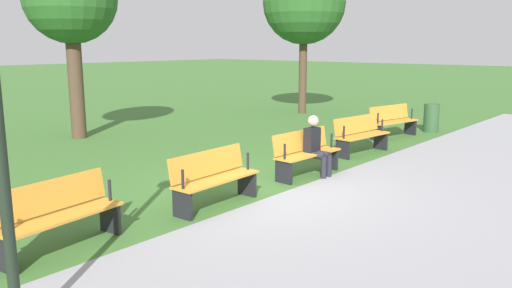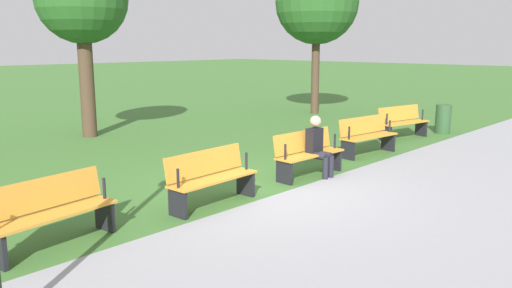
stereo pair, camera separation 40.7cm
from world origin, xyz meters
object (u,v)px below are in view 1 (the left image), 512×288
Objects in this scene: bench_3 at (214,177)px; tree_1 at (304,3)px; person_seated at (316,144)px; bench_2 at (306,152)px; bench_4 at (58,214)px; trash_bin at (431,118)px; bench_1 at (361,134)px; bench_0 at (393,121)px.

tree_1 reaches higher than bench_3.
person_seated is (-2.69, 0.15, 0.17)m from bench_3.
bench_4 is at bearing 0.01° from bench_2.
person_seated is 1.42× the size of trash_bin.
bench_1 reaches higher than trash_bin.
bench_0 is 10.21m from bench_4.
tree_1 is 6.64× the size of trash_bin.
bench_3 is (7.65, 0.60, 0.00)m from bench_0.
person_seated is at bearing 134.21° from bench_2.
bench_1 and bench_2 have the same top height.
bench_2 is at bearing 177.74° from bench_3.
person_seated reaches higher than bench_1.
person_seated is at bearing 169.41° from bench_4.
bench_0 is 6.61m from tree_1.
tree_1 is at bearing -106.22° from bench_0.
bench_4 is 0.30× the size of tree_1.
trash_bin is (0.97, 5.40, -3.64)m from tree_1.
person_seated is (2.42, 0.35, 0.17)m from bench_1.
bench_3 is at bearing 9.05° from bench_1.
trash_bin is at bearing 174.84° from bench_0.
person_seated is 6.56m from trash_bin.
bench_3 and bench_4 have the same top height.
tree_1 reaches higher than bench_2.
trash_bin is (-1.60, 0.47, -0.05)m from bench_0.
bench_2 is 5.12m from bench_4.
person_seated is (4.95, 0.75, 0.17)m from bench_0.
bench_2 is 0.98× the size of bench_4.
bench_4 is 2.00× the size of trash_bin.
bench_2 is 6.68m from trash_bin.
bench_0 is 1.01× the size of bench_1.
bench_3 is 0.30× the size of tree_1.
bench_0 is 1.42× the size of person_seated.
bench_4 is at bearing 22.64° from tree_1.
trash_bin is at bearing 172.86° from bench_4.
bench_2 is at bearing 170.95° from bench_4.
bench_3 is 1.96× the size of trash_bin.
bench_0 and bench_2 have the same top height.
bench_0 is 1.01× the size of bench_4.
bench_0 and bench_1 have the same top height.
bench_3 is (5.12, 0.20, 0.00)m from bench_1.
trash_bin is at bearing 178.55° from bench_3.
tree_1 is (-5.10, -5.33, 3.59)m from bench_1.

